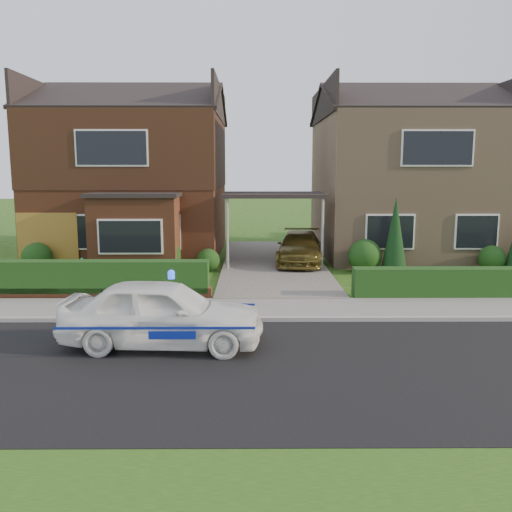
{
  "coord_description": "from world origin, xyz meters",
  "views": [
    {
      "loc": [
        -0.79,
        -9.61,
        3.63
      ],
      "look_at": [
        -0.71,
        3.5,
        1.54
      ],
      "focal_mm": 38.0,
      "sensor_mm": 36.0,
      "label": 1
    }
  ],
  "objects": [
    {
      "name": "ground",
      "position": [
        0.0,
        0.0,
        0.0
      ],
      "size": [
        120.0,
        120.0,
        0.0
      ],
      "primitive_type": "plane",
      "color": "#214A13",
      "rests_on": "ground"
    },
    {
      "name": "road",
      "position": [
        0.0,
        0.0,
        0.0
      ],
      "size": [
        60.0,
        6.0,
        0.02
      ],
      "primitive_type": "cube",
      "color": "black",
      "rests_on": "ground"
    },
    {
      "name": "kerb",
      "position": [
        0.0,
        3.05,
        0.06
      ],
      "size": [
        60.0,
        0.16,
        0.12
      ],
      "primitive_type": "cube",
      "color": "#9E9993",
      "rests_on": "ground"
    },
    {
      "name": "sidewalk",
      "position": [
        0.0,
        4.1,
        0.05
      ],
      "size": [
        60.0,
        2.0,
        0.1
      ],
      "primitive_type": "cube",
      "color": "slate",
      "rests_on": "ground"
    },
    {
      "name": "driveway",
      "position": [
        0.0,
        11.0,
        0.06
      ],
      "size": [
        3.8,
        12.0,
        0.12
      ],
      "primitive_type": "cube",
      "color": "#666059",
      "rests_on": "ground"
    },
    {
      "name": "house_left",
      "position": [
        -5.78,
        13.9,
        3.81
      ],
      "size": [
        7.5,
        9.53,
        7.25
      ],
      "color": "brown",
      "rests_on": "ground"
    },
    {
      "name": "house_right",
      "position": [
        5.8,
        13.99,
        3.66
      ],
      "size": [
        7.5,
        8.06,
        7.25
      ],
      "color": "#9C7E5F",
      "rests_on": "ground"
    },
    {
      "name": "carport_link",
      "position": [
        0.0,
        10.95,
        2.66
      ],
      "size": [
        3.8,
        3.0,
        2.77
      ],
      "color": "black",
      "rests_on": "ground"
    },
    {
      "name": "garage_door",
      "position": [
        -8.25,
        9.96,
        1.05
      ],
      "size": [
        2.2,
        0.1,
        2.1
      ],
      "primitive_type": "cube",
      "color": "olive",
      "rests_on": "ground"
    },
    {
      "name": "dwarf_wall",
      "position": [
        -5.8,
        5.3,
        0.18
      ],
      "size": [
        7.7,
        0.25,
        0.36
      ],
      "primitive_type": "cube",
      "color": "brown",
      "rests_on": "ground"
    },
    {
      "name": "hedge_left",
      "position": [
        -5.8,
        5.45,
        0.0
      ],
      "size": [
        7.5,
        0.55,
        0.9
      ],
      "primitive_type": "cube",
      "color": "#103512",
      "rests_on": "ground"
    },
    {
      "name": "hedge_right",
      "position": [
        5.8,
        5.35,
        0.0
      ],
      "size": [
        7.5,
        0.55,
        0.8
      ],
      "primitive_type": "cube",
      "color": "#103512",
      "rests_on": "ground"
    },
    {
      "name": "shrub_left_far",
      "position": [
        -8.5,
        9.5,
        0.54
      ],
      "size": [
        1.08,
        1.08,
        1.08
      ],
      "primitive_type": "sphere",
      "color": "#103512",
      "rests_on": "ground"
    },
    {
      "name": "shrub_left_mid",
      "position": [
        -4.0,
        9.3,
        0.66
      ],
      "size": [
        1.32,
        1.32,
        1.32
      ],
      "primitive_type": "sphere",
      "color": "#103512",
      "rests_on": "ground"
    },
    {
      "name": "shrub_left_near",
      "position": [
        -2.4,
        9.6,
        0.42
      ],
      "size": [
        0.84,
        0.84,
        0.84
      ],
      "primitive_type": "sphere",
      "color": "#103512",
      "rests_on": "ground"
    },
    {
      "name": "shrub_right_near",
      "position": [
        3.2,
        9.4,
        0.6
      ],
      "size": [
        1.2,
        1.2,
        1.2
      ],
      "primitive_type": "sphere",
      "color": "#103512",
      "rests_on": "ground"
    },
    {
      "name": "shrub_right_mid",
      "position": [
        7.8,
        9.5,
        0.48
      ],
      "size": [
        0.96,
        0.96,
        0.96
      ],
      "primitive_type": "sphere",
      "color": "#103512",
      "rests_on": "ground"
    },
    {
      "name": "conifer_a",
      "position": [
        4.2,
        9.2,
        1.3
      ],
      "size": [
        0.9,
        0.9,
        2.6
      ],
      "primitive_type": "cone",
      "color": "black",
      "rests_on": "ground"
    },
    {
      "name": "police_car",
      "position": [
        -2.65,
        1.2,
        0.71
      ],
      "size": [
        3.81,
        4.23,
        1.57
      ],
      "rotation": [
        0.0,
        0.0,
        1.51
      ],
      "color": "white",
      "rests_on": "ground"
    },
    {
      "name": "driveway_car",
      "position": [
        1.0,
        10.72,
        0.71
      ],
      "size": [
        2.12,
        4.23,
        1.18
      ],
      "primitive_type": "imported",
      "rotation": [
        0.0,
        0.0,
        -0.12
      ],
      "color": "brown",
      "rests_on": "driveway"
    },
    {
      "name": "potted_plant_a",
      "position": [
        -6.31,
        7.54,
        0.41
      ],
      "size": [
        0.46,
        0.34,
        0.81
      ],
      "primitive_type": "imported",
      "rotation": [
        0.0,
        0.0,
        0.13
      ],
      "color": "gray",
      "rests_on": "ground"
    },
    {
      "name": "potted_plant_b",
      "position": [
        -7.7,
        6.32,
        0.36
      ],
      "size": [
        0.51,
        0.51,
        0.72
      ],
      "primitive_type": "imported",
      "rotation": [
        0.0,
        0.0,
        0.77
      ],
      "color": "gray",
      "rests_on": "ground"
    },
    {
      "name": "potted_plant_c",
      "position": [
        -6.59,
        6.0,
        0.4
      ],
      "size": [
        0.57,
        0.57,
        0.8
      ],
      "primitive_type": "imported",
      "rotation": [
        0.0,
        0.0,
        1.24
      ],
      "color": "gray",
      "rests_on": "ground"
    }
  ]
}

